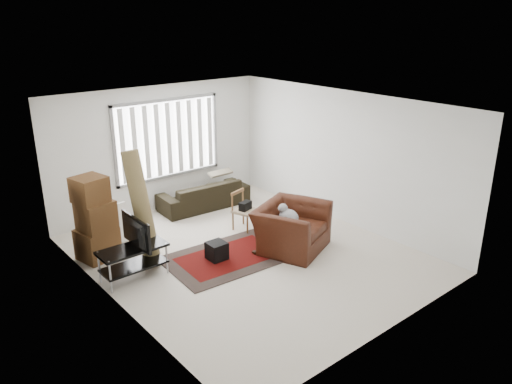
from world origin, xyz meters
TOP-DOWN VIEW (x-y plane):
  - room at (0.03, 0.51)m, footprint 6.00×6.02m
  - persian_rug at (-0.33, 0.12)m, footprint 2.29×1.61m
  - tv_stand at (-1.95, 0.53)m, footprint 1.10×0.49m
  - tv at (-1.95, 0.53)m, footprint 0.12×0.89m
  - subwoofer at (-0.54, 0.19)m, footprint 0.32×0.32m
  - moving_boxes at (-2.10, 1.60)m, footprint 0.71×0.67m
  - white_flatpack at (-1.60, 1.98)m, footprint 0.60×0.28m
  - rolled_rug at (-1.54, 0.91)m, footprint 0.40×0.76m
  - sofa at (0.73, 2.45)m, footprint 2.06×1.01m
  - side_chair at (0.67, 0.92)m, footprint 0.52×0.52m
  - armchair at (0.77, -0.32)m, footprint 1.61×1.51m

SIDE VIEW (x-z plane):
  - persian_rug at x=-0.33m, z-range 0.00..0.02m
  - subwoofer at x=-0.54m, z-range 0.02..0.33m
  - white_flatpack at x=-1.60m, z-range 0.00..0.74m
  - sofa at x=0.73m, z-range 0.00..0.77m
  - tv_stand at x=-1.95m, z-range 0.12..0.67m
  - side_chair at x=0.67m, z-range 0.04..0.83m
  - armchair at x=0.77m, z-range 0.00..0.95m
  - moving_boxes at x=-2.10m, z-range -0.05..1.45m
  - tv at x=-1.95m, z-range 0.55..1.06m
  - rolled_rug at x=-1.54m, z-range 0.00..2.00m
  - room at x=0.03m, z-range 0.40..3.11m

